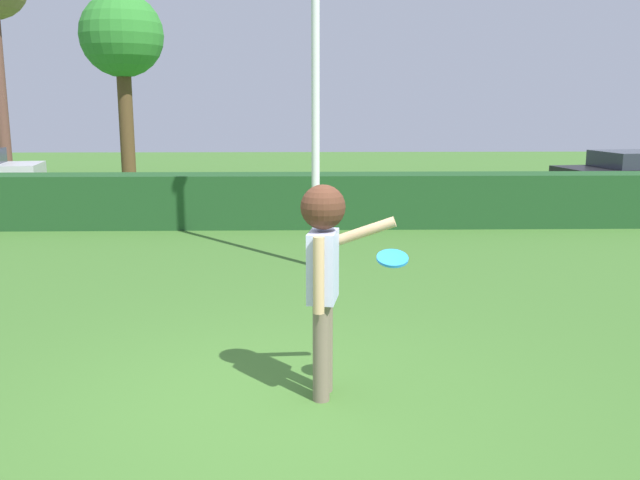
{
  "coord_description": "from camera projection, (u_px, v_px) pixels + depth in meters",
  "views": [
    {
      "loc": [
        0.25,
        -5.28,
        2.44
      ],
      "look_at": [
        0.41,
        1.22,
        1.15
      ],
      "focal_mm": 38.68,
      "sensor_mm": 36.0,
      "label": 1
    }
  ],
  "objects": [
    {
      "name": "hedge_row",
      "position": [
        291.0,
        200.0,
        13.81
      ],
      "size": [
        23.88,
        0.9,
        1.06
      ],
      "primitive_type": "cube",
      "color": "#1D4820",
      "rests_on": "ground"
    },
    {
      "name": "willow_tree",
      "position": [
        122.0,
        39.0,
        20.08
      ],
      "size": [
        2.43,
        2.43,
        5.61
      ],
      "color": "#50391F",
      "rests_on": "ground"
    },
    {
      "name": "person",
      "position": [
        324.0,
        261.0,
        5.64
      ],
      "size": [
        0.81,
        0.56,
        1.8
      ],
      "color": "#776655",
      "rests_on": "ground"
    },
    {
      "name": "ground_plane",
      "position": [
        274.0,
        407.0,
        5.65
      ],
      "size": [
        60.0,
        60.0,
        0.0
      ],
      "primitive_type": "plane",
      "color": "#3D6B29"
    },
    {
      "name": "lamppost",
      "position": [
        315.0,
        30.0,
        9.83
      ],
      "size": [
        0.24,
        0.24,
        6.29
      ],
      "color": "silver",
      "rests_on": "ground"
    },
    {
      "name": "frisbee",
      "position": [
        392.0,
        258.0,
        5.49
      ],
      "size": [
        0.26,
        0.25,
        0.11
      ],
      "color": "#268CE5"
    }
  ]
}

